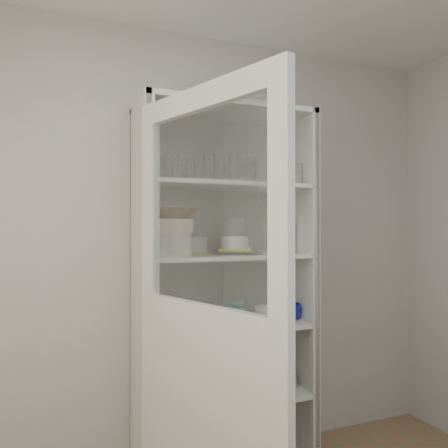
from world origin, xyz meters
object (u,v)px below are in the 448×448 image
object	(u,v)px
white_ramekin	(235,242)
grey_bowl_stack	(283,236)
teal_jar	(237,312)
cream_dish	(223,389)
white_canister	(175,314)
yellow_trivet	(235,250)
goblet_1	(191,172)
goblet_2	(230,173)
pantry_cabinet	(220,308)
goblet_0	(159,169)
plate_stack_back	(164,248)
cupboard_door	(205,360)
tin_box	(276,381)
mug_blue	(291,311)
goblet_3	(250,173)
plate_stack_front	(172,244)
glass_platter	(235,252)
cream_bowl	(172,226)
terracotta_bowl	(172,214)
measuring_cups	(179,328)
mug_teal	(229,312)
mug_white	(264,315)

from	to	relation	value
white_ramekin	grey_bowl_stack	distance (m)	0.33
teal_jar	cream_dish	size ratio (longest dim) A/B	0.48
white_canister	yellow_trivet	bearing A→B (deg)	-8.24
goblet_1	goblet_2	bearing A→B (deg)	-6.05
goblet_1	pantry_cabinet	bearing A→B (deg)	-11.08
goblet_0	goblet_1	bearing A→B (deg)	8.00
teal_jar	white_canister	size ratio (longest dim) A/B	0.79
plate_stack_back	yellow_trivet	world-z (taller)	plate_stack_back
cupboard_door	tin_box	bearing A→B (deg)	112.62
white_ramekin	cupboard_door	bearing A→B (deg)	-122.72
pantry_cabinet	white_canister	bearing A→B (deg)	-174.53
white_ramekin	goblet_2	bearing A→B (deg)	85.93
cream_dish	mug_blue	bearing A→B (deg)	-2.38
goblet_3	teal_jar	world-z (taller)	goblet_3
plate_stack_front	glass_platter	distance (m)	0.39
pantry_cabinet	cream_bowl	xyz separation A→B (m)	(-0.32, -0.13, 0.48)
terracotta_bowl	yellow_trivet	distance (m)	0.44
goblet_1	teal_jar	size ratio (longest dim) A/B	1.38
measuring_cups	white_canister	size ratio (longest dim) A/B	0.64
terracotta_bowl	yellow_trivet	size ratio (longest dim) A/B	1.34
plate_stack_front	white_canister	xyz separation A→B (m)	(0.04, 0.10, -0.39)
goblet_1	white_canister	distance (m)	0.82
yellow_trivet	pantry_cabinet	bearing A→B (deg)	129.28
mug_teal	white_canister	bearing A→B (deg)	166.30
white_ramekin	teal_jar	xyz separation A→B (m)	(0.03, 0.02, -0.41)
pantry_cabinet	yellow_trivet	size ratio (longest dim) A/B	11.67
grey_bowl_stack	mug_teal	world-z (taller)	grey_bowl_stack
white_canister	cream_dish	xyz separation A→B (m)	(0.26, -0.07, -0.43)
cupboard_door	white_ramekin	bearing A→B (deg)	126.84
cupboard_door	white_ramekin	size ratio (longest dim) A/B	12.12
grey_bowl_stack	white_canister	xyz separation A→B (m)	(-0.68, 0.03, -0.43)
white_ramekin	tin_box	bearing A→B (deg)	-1.79
plate_stack_back	teal_jar	world-z (taller)	plate_stack_back
plate_stack_back	grey_bowl_stack	distance (m)	0.73
goblet_0	terracotta_bowl	world-z (taller)	goblet_0
plate_stack_front	cream_bowl	world-z (taller)	cream_bowl
goblet_1	tin_box	size ratio (longest dim) A/B	0.73
white_ramekin	mug_teal	size ratio (longest dim) A/B	1.65
terracotta_bowl	mug_teal	world-z (taller)	terracotta_bowl
mug_teal	goblet_0	bearing A→B (deg)	160.83
yellow_trivet	white_canister	size ratio (longest dim) A/B	1.29
glass_platter	mug_white	xyz separation A→B (m)	(0.14, -0.08, -0.36)
glass_platter	goblet_0	bearing A→B (deg)	168.98
plate_stack_front	goblet_1	bearing A→B (deg)	46.63
glass_platter	cream_dish	distance (m)	0.78
terracotta_bowl	yellow_trivet	bearing A→B (deg)	7.59
goblet_3	teal_jar	xyz separation A→B (m)	(-0.13, -0.10, -0.83)
plate_stack_back	white_ramekin	size ratio (longest dim) A/B	1.40
mug_white	goblet_2	bearing A→B (deg)	114.03
goblet_1	cream_dish	size ratio (longest dim) A/B	0.66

